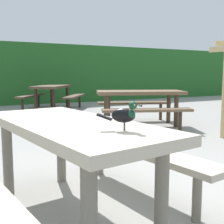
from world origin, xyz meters
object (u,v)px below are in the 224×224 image
Objects in this scene: picnic_table_mid_left at (140,100)px; picnic_table_foreground at (70,145)px; picnic_table_mid_right at (52,91)px; bird_grackle at (125,114)px.

picnic_table_foreground is at bearing -130.54° from picnic_table_mid_left.
picnic_table_foreground is 0.82× the size of picnic_table_mid_right.
picnic_table_mid_right is (1.85, 6.81, 0.00)m from picnic_table_foreground.
bird_grackle is 0.10× the size of picnic_table_mid_right.
picnic_table_foreground is 0.62m from bird_grackle.
bird_grackle is at bearing -71.36° from picnic_table_foreground.
picnic_table_mid_left is at bearing 49.46° from picnic_table_foreground.
picnic_table_mid_left is (2.49, 3.63, -0.29)m from bird_grackle.
bird_grackle is 0.11× the size of picnic_table_mid_left.
picnic_table_mid_left is 3.78m from picnic_table_mid_right.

